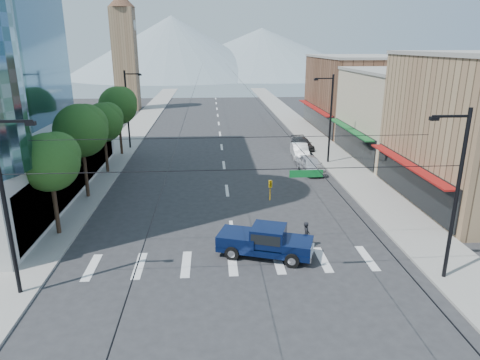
{
  "coord_description": "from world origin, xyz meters",
  "views": [
    {
      "loc": [
        -1.27,
        -20.08,
        11.8
      ],
      "look_at": [
        0.65,
        7.47,
        3.0
      ],
      "focal_mm": 32.0,
      "sensor_mm": 36.0,
      "label": 1
    }
  ],
  "objects_px": {
    "pickup_truck": "(265,241)",
    "pedestrian": "(306,235)",
    "parked_car_near": "(311,164)",
    "parked_car_mid": "(300,151)",
    "parked_car_far": "(302,144)"
  },
  "relations": [
    {
      "from": "pedestrian",
      "to": "parked_car_near",
      "type": "distance_m",
      "value": 16.23
    },
    {
      "from": "pickup_truck",
      "to": "pedestrian",
      "type": "xyz_separation_m",
      "value": [
        2.64,
        0.9,
        -0.14
      ]
    },
    {
      "from": "pedestrian",
      "to": "parked_car_mid",
      "type": "distance_m",
      "value": 21.73
    },
    {
      "from": "parked_car_mid",
      "to": "parked_car_far",
      "type": "bearing_deg",
      "value": 77.26
    },
    {
      "from": "parked_car_mid",
      "to": "pedestrian",
      "type": "bearing_deg",
      "value": -97.14
    },
    {
      "from": "pickup_truck",
      "to": "parked_car_far",
      "type": "bearing_deg",
      "value": 92.18
    },
    {
      "from": "parked_car_near",
      "to": "parked_car_mid",
      "type": "xyz_separation_m",
      "value": [
        0.1,
        5.6,
        -0.03
      ]
    },
    {
      "from": "parked_car_far",
      "to": "pedestrian",
      "type": "bearing_deg",
      "value": -106.17
    },
    {
      "from": "parked_car_mid",
      "to": "parked_car_far",
      "type": "distance_m",
      "value": 3.83
    },
    {
      "from": "parked_car_near",
      "to": "parked_car_far",
      "type": "xyz_separation_m",
      "value": [
        1.17,
        9.28,
        -0.12
      ]
    },
    {
      "from": "pickup_truck",
      "to": "pedestrian",
      "type": "height_order",
      "value": "pickup_truck"
    },
    {
      "from": "pedestrian",
      "to": "pickup_truck",
      "type": "bearing_deg",
      "value": 114.54
    },
    {
      "from": "parked_car_mid",
      "to": "parked_car_far",
      "type": "relative_size",
      "value": 1.0
    },
    {
      "from": "parked_car_near",
      "to": "pickup_truck",
      "type": "bearing_deg",
      "value": -117.15
    },
    {
      "from": "pickup_truck",
      "to": "parked_car_mid",
      "type": "relative_size",
      "value": 1.26
    }
  ]
}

